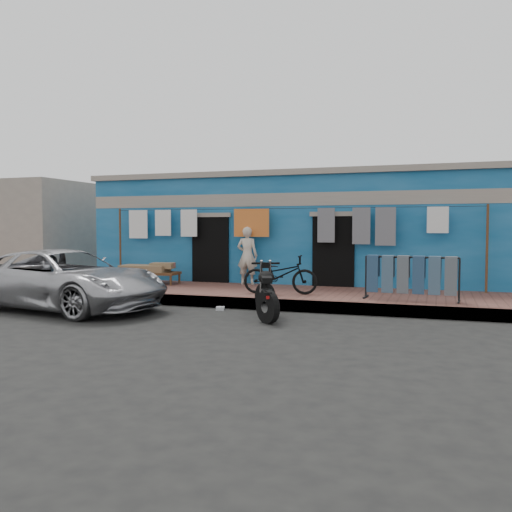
{
  "coord_description": "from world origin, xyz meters",
  "views": [
    {
      "loc": [
        3.93,
        -9.59,
        1.79
      ],
      "look_at": [
        0.0,
        2.0,
        1.15
      ],
      "focal_mm": 38.0,
      "sensor_mm": 36.0,
      "label": 1
    }
  ],
  "objects": [
    {
      "name": "litter_b",
      "position": [
        0.53,
        1.2,
        0.04
      ],
      "size": [
        0.2,
        0.21,
        0.08
      ],
      "primitive_type": "cube",
      "rotation": [
        0.0,
        0.0,
        1.0
      ],
      "color": "silver",
      "rests_on": "ground"
    },
    {
      "name": "neighbor_left",
      "position": [
        -11.0,
        7.0,
        1.7
      ],
      "size": [
        6.0,
        5.0,
        3.4
      ],
      "primitive_type": "cube",
      "color": "#9E9384",
      "rests_on": "ground"
    },
    {
      "name": "bicycle",
      "position": [
        0.44,
        2.46,
        0.8
      ],
      "size": [
        1.78,
        0.85,
        1.11
      ],
      "primitive_type": "imported",
      "rotation": [
        0.0,
        0.0,
        1.72
      ],
      "color": "black",
      "rests_on": "sidewalk"
    },
    {
      "name": "curb",
      "position": [
        0.0,
        1.55,
        0.12
      ],
      "size": [
        28.0,
        0.1,
        0.25
      ],
      "primitive_type": "cube",
      "color": "gray",
      "rests_on": "ground"
    },
    {
      "name": "car",
      "position": [
        -3.82,
        0.21,
        0.68
      ],
      "size": [
        5.1,
        2.9,
        1.36
      ],
      "primitive_type": "imported",
      "rotation": [
        0.0,
        0.0,
        1.42
      ],
      "color": "#AFAEB3",
      "rests_on": "ground"
    },
    {
      "name": "charpoy",
      "position": [
        -3.59,
        3.55,
        0.53
      ],
      "size": [
        1.75,
        1.0,
        0.55
      ],
      "primitive_type": null,
      "rotation": [
        0.0,
        0.0,
        0.07
      ],
      "color": "brown",
      "rests_on": "sidewalk"
    },
    {
      "name": "clothesline",
      "position": [
        -0.31,
        4.25,
        1.8
      ],
      "size": [
        10.06,
        0.06,
        2.1
      ],
      "color": "brown",
      "rests_on": "sidewalk"
    },
    {
      "name": "building",
      "position": [
        -0.0,
        6.99,
        1.69
      ],
      "size": [
        12.2,
        5.2,
        3.36
      ],
      "color": "#105085",
      "rests_on": "ground"
    },
    {
      "name": "litter_a",
      "position": [
        -0.55,
        1.2,
        0.04
      ],
      "size": [
        0.21,
        0.18,
        0.08
      ],
      "primitive_type": "cube",
      "rotation": [
        0.0,
        0.0,
        0.27
      ],
      "color": "silver",
      "rests_on": "ground"
    },
    {
      "name": "ground",
      "position": [
        0.0,
        0.0,
        0.0
      ],
      "size": [
        80.0,
        80.0,
        0.0
      ],
      "primitive_type": "plane",
      "color": "black",
      "rests_on": "ground"
    },
    {
      "name": "litter_c",
      "position": [
        0.74,
        0.56,
        0.04
      ],
      "size": [
        0.19,
        0.23,
        0.08
      ],
      "primitive_type": "cube",
      "rotation": [
        0.0,
        0.0,
        1.7
      ],
      "color": "silver",
      "rests_on": "ground"
    },
    {
      "name": "jeans_rack",
      "position": [
        3.37,
        2.36,
        0.74
      ],
      "size": [
        2.09,
        0.71,
        0.97
      ],
      "primitive_type": null,
      "rotation": [
        0.0,
        0.0,
        -0.08
      ],
      "color": "black",
      "rests_on": "sidewalk"
    },
    {
      "name": "sidewalk",
      "position": [
        0.0,
        3.0,
        0.12
      ],
      "size": [
        28.0,
        3.0,
        0.25
      ],
      "primitive_type": "cube",
      "color": "brown",
      "rests_on": "ground"
    },
    {
      "name": "seated_person",
      "position": [
        -1.0,
        4.2,
        1.03
      ],
      "size": [
        0.57,
        0.39,
        1.57
      ],
      "primitive_type": "imported",
      "rotation": [
        0.0,
        0.0,
        3.17
      ],
      "color": "beige",
      "rests_on": "sidewalk"
    },
    {
      "name": "motorcycle",
      "position": [
        0.69,
        0.61,
        0.54
      ],
      "size": [
        1.64,
        2.03,
        1.07
      ],
      "primitive_type": null,
      "rotation": [
        0.0,
        0.0,
        0.34
      ],
      "color": "black",
      "rests_on": "ground"
    }
  ]
}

